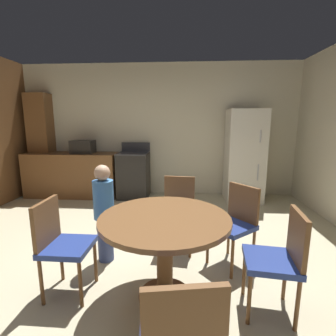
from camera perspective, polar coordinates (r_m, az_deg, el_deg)
name	(u,v)px	position (r m, az deg, el deg)	size (l,w,h in m)	color
ground_plane	(130,271)	(2.82, -8.79, -22.50)	(14.00, 14.00, 0.00)	beige
wall_back	(159,130)	(5.28, -2.19, 8.73)	(5.97, 0.12, 2.70)	beige
kitchen_counter	(73,175)	(5.48, -21.16, -1.42)	(1.86, 0.60, 0.90)	brown
pantry_column	(42,145)	(5.88, -27.13, 4.84)	(0.44, 0.36, 2.10)	brown
oven_range	(134,175)	(5.07, -7.92, -1.52)	(0.60, 0.60, 1.10)	black
refrigerator	(244,156)	(4.97, 17.25, 2.69)	(0.68, 0.68, 1.76)	silver
microwave	(83,147)	(5.29, -19.12, 4.67)	(0.44, 0.32, 0.26)	black
dining_table	(165,235)	(2.16, -0.77, -15.21)	(1.10, 1.10, 0.76)	brown
chair_northeast	(236,220)	(2.79, 15.41, -11.55)	(0.56, 0.56, 0.87)	brown
chair_west	(60,241)	(2.46, -23.66, -15.25)	(0.40, 0.40, 0.87)	brown
chair_north	(178,208)	(3.04, 2.37, -9.22)	(0.44, 0.44, 0.87)	brown
chair_east	(280,256)	(2.24, 24.51, -18.04)	(0.45, 0.45, 0.87)	brown
person_child	(104,211)	(2.81, -14.60, -9.62)	(0.31, 0.31, 1.09)	#3D4C84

